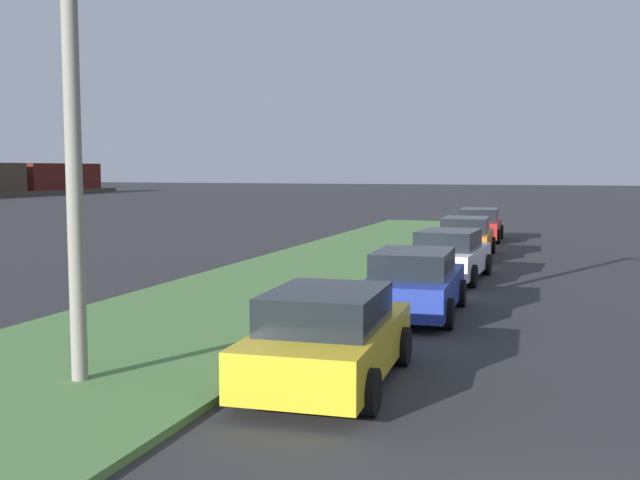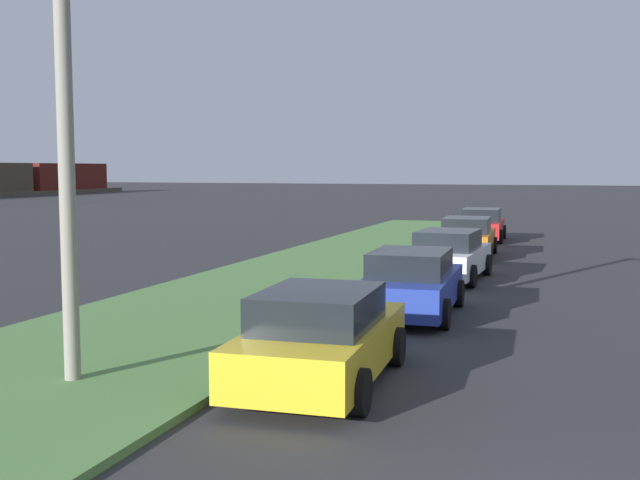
% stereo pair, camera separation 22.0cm
% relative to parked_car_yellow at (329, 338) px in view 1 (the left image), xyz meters
% --- Properties ---
extents(grass_median, '(60.00, 6.00, 0.12)m').
position_rel_parked_car_yellow_xyz_m(grass_median, '(4.90, 4.15, -0.66)').
color(grass_median, '#517F42').
rests_on(grass_median, ground).
extents(parked_car_yellow, '(4.38, 2.18, 1.47)m').
position_rel_parked_car_yellow_xyz_m(parked_car_yellow, '(0.00, 0.00, 0.00)').
color(parked_car_yellow, gold).
rests_on(parked_car_yellow, ground).
extents(parked_car_blue, '(4.37, 2.16, 1.47)m').
position_rel_parked_car_yellow_xyz_m(parked_car_blue, '(5.80, -0.16, 0.00)').
color(parked_car_blue, '#23389E').
rests_on(parked_car_blue, ground).
extents(parked_car_white, '(4.37, 2.15, 1.47)m').
position_rel_parked_car_yellow_xyz_m(parked_car_white, '(11.55, -0.06, 0.00)').
color(parked_car_white, silver).
rests_on(parked_car_white, ground).
extents(parked_car_orange, '(4.37, 2.16, 1.47)m').
position_rel_parked_car_yellow_xyz_m(parked_car_orange, '(17.65, 0.26, 0.00)').
color(parked_car_orange, orange).
rests_on(parked_car_orange, ground).
extents(parked_car_red, '(4.37, 2.15, 1.47)m').
position_rel_parked_car_yellow_xyz_m(parked_car_red, '(24.11, 0.50, 0.00)').
color(parked_car_red, red).
rests_on(parked_car_red, ground).
extents(streetlight, '(0.66, 2.87, 7.50)m').
position_rel_parked_car_yellow_xyz_m(streetlight, '(-1.39, 3.13, 3.67)').
color(streetlight, gray).
rests_on(streetlight, ground).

